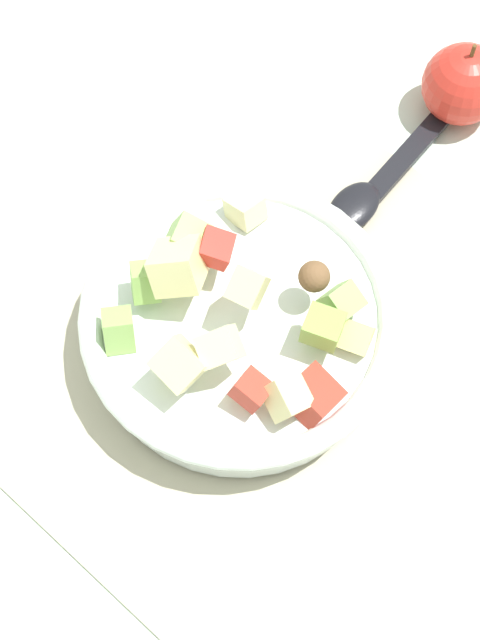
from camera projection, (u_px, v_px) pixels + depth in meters
The scene contains 5 objects.
ground_plane at pixel (241, 329), 0.75m from camera, with size 2.40×2.40×0.00m, color silver.
placemat at pixel (241, 327), 0.75m from camera, with size 0.43×0.35×0.01m, color #BCB299.
salad_bowl at pixel (240, 323), 0.71m from camera, with size 0.24×0.24×0.11m.
serving_spoon at pixel (382, 178), 0.80m from camera, with size 0.20×0.04×0.01m.
whole_apple at pixel (458, 82), 0.82m from camera, with size 0.07×0.07×0.08m.
Camera 1 is at (0.25, 0.22, 0.68)m, focal length 52.78 mm.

